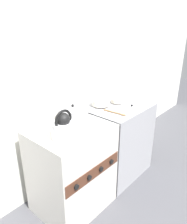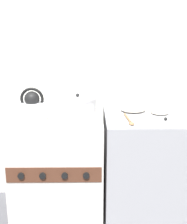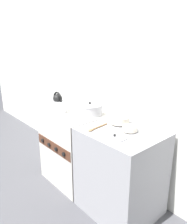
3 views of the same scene
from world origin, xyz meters
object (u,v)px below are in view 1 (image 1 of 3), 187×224
object	(u,v)px
loose_pot_lid	(132,107)
cooking_pot	(73,113)
enamel_bowl	(101,102)
stove	(72,169)
small_ceramic_bowl	(117,100)
kettle	(64,128)

from	to	relation	value
loose_pot_lid	cooking_pot	bearing A→B (deg)	157.81
loose_pot_lid	enamel_bowl	bearing A→B (deg)	125.28
stove	cooking_pot	bearing A→B (deg)	39.02
stove	loose_pot_lid	distance (m)	0.89
small_ceramic_bowl	loose_pot_lid	bearing A→B (deg)	-90.44
small_ceramic_bowl	loose_pot_lid	size ratio (longest dim) A/B	0.65
cooking_pot	small_ceramic_bowl	xyz separation A→B (m)	(0.62, -0.06, -0.03)
small_ceramic_bowl	stove	bearing A→B (deg)	-175.06
kettle	loose_pot_lid	distance (m)	0.92
kettle	small_ceramic_bowl	distance (m)	0.94
enamel_bowl	small_ceramic_bowl	distance (m)	0.21
kettle	cooking_pot	world-z (taller)	kettle
enamel_bowl	loose_pot_lid	world-z (taller)	enamel_bowl
stove	kettle	bearing A→B (deg)	-146.53
enamel_bowl	small_ceramic_bowl	xyz separation A→B (m)	(0.19, -0.08, -0.01)
small_ceramic_bowl	enamel_bowl	bearing A→B (deg)	158.68
stove	enamel_bowl	size ratio (longest dim) A/B	4.39
enamel_bowl	small_ceramic_bowl	world-z (taller)	enamel_bowl
kettle	enamel_bowl	world-z (taller)	kettle
stove	enamel_bowl	distance (m)	0.76
loose_pot_lid	small_ceramic_bowl	bearing A→B (deg)	89.56
enamel_bowl	cooking_pot	bearing A→B (deg)	-177.41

